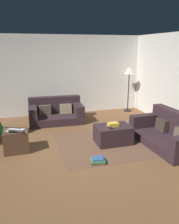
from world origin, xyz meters
TOP-DOWN VIEW (x-y plane):
  - ground_plane at (0.00, 0.00)m, footprint 6.40×6.40m
  - rear_partition at (0.00, 3.14)m, footprint 6.40×0.12m
  - couch_left at (-0.03, 2.25)m, footprint 1.62×0.96m
  - couch_right at (2.26, -0.24)m, footprint 1.00×1.85m
  - ottoman at (1.04, 0.23)m, footprint 0.82×0.58m
  - gift_box at (1.02, 0.21)m, footprint 0.25×0.17m
  - tv_remote at (0.92, 0.10)m, footprint 0.07×0.16m
  - side_table at (-1.16, 0.38)m, footprint 0.52×0.44m
  - laptop at (-1.18, 0.33)m, footprint 0.48×0.49m
  - book_stack at (0.38, -0.62)m, footprint 0.31×0.27m
  - corner_lamp at (2.62, 2.74)m, footprint 0.36×0.36m
  - area_rug at (1.04, 0.23)m, footprint 2.60×2.00m

SIDE VIEW (x-z plane):
  - ground_plane at x=0.00m, z-range 0.00..0.00m
  - area_rug at x=1.04m, z-range 0.00..0.01m
  - book_stack at x=0.38m, z-range 0.00..0.11m
  - ottoman at x=1.04m, z-range 0.00..0.43m
  - side_table at x=-1.16m, z-range 0.00..0.48m
  - couch_right at x=2.26m, z-range -0.10..0.66m
  - couch_left at x=-0.03m, z-range -0.09..0.65m
  - tv_remote at x=0.92m, z-range 0.43..0.45m
  - gift_box at x=1.02m, z-range 0.43..0.51m
  - laptop at x=-1.18m, z-range 0.45..0.62m
  - rear_partition at x=0.00m, z-range 0.00..2.60m
  - corner_lamp at x=2.62m, z-range 0.55..2.11m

